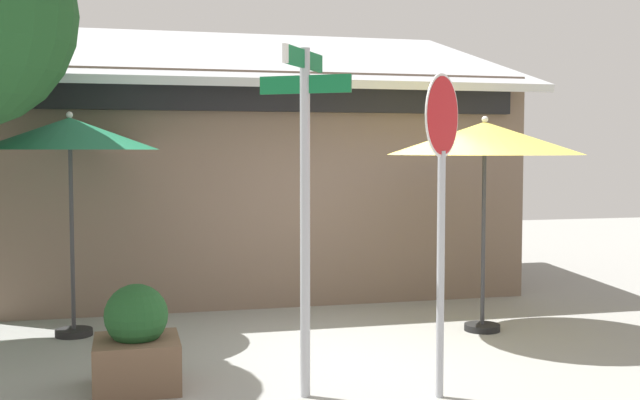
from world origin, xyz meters
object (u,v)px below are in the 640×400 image
object	(u,v)px
stop_sign	(442,175)
patio_umbrella_forest_green_left	(70,136)
patio_umbrella_mustard_center	(485,140)
street_sign_post	(305,186)
sidewalk_planter	(137,344)

from	to	relation	value
stop_sign	patio_umbrella_forest_green_left	size ratio (longest dim) A/B	1.08
patio_umbrella_forest_green_left	patio_umbrella_mustard_center	distance (m)	4.98
street_sign_post	patio_umbrella_forest_green_left	xyz separation A→B (m)	(-2.18, 2.94, 0.49)
sidewalk_planter	patio_umbrella_mustard_center	bearing A→B (deg)	18.13
stop_sign	sidewalk_planter	bearing A→B (deg)	160.58
stop_sign	sidewalk_planter	distance (m)	3.23
stop_sign	sidewalk_planter	xyz separation A→B (m)	(-2.65, 0.94, -1.59)
patio_umbrella_mustard_center	sidewalk_planter	xyz separation A→B (m)	(-4.18, -1.37, -1.93)
patio_umbrella_forest_green_left	sidewalk_planter	size ratio (longest dim) A/B	2.72
patio_umbrella_forest_green_left	patio_umbrella_mustard_center	world-z (taller)	patio_umbrella_forest_green_left
patio_umbrella_forest_green_left	street_sign_post	bearing A→B (deg)	-53.44
patio_umbrella_forest_green_left	patio_umbrella_mustard_center	bearing A→B (deg)	-10.92
stop_sign	sidewalk_planter	size ratio (longest dim) A/B	2.95
street_sign_post	patio_umbrella_mustard_center	distance (m)	3.40
patio_umbrella_forest_green_left	patio_umbrella_mustard_center	xyz separation A→B (m)	(4.89, -0.94, -0.05)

